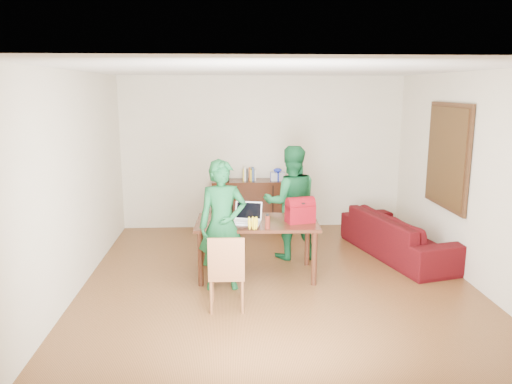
{
  "coord_description": "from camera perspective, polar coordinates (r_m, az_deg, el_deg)",
  "views": [
    {
      "loc": [
        -0.64,
        -6.08,
        2.48
      ],
      "look_at": [
        -0.25,
        0.51,
        1.11
      ],
      "focal_mm": 35.0,
      "sensor_mm": 36.0,
      "label": 1
    }
  ],
  "objects": [
    {
      "name": "room",
      "position": [
        6.35,
        2.54,
        1.1
      ],
      "size": [
        5.2,
        5.7,
        2.9
      ],
      "color": "#4B2E12",
      "rests_on": "ground"
    },
    {
      "name": "red_bag",
      "position": [
        6.57,
        5.07,
        -2.34
      ],
      "size": [
        0.4,
        0.29,
        0.27
      ],
      "primitive_type": "cube",
      "rotation": [
        0.0,
        0.0,
        0.24
      ],
      "color": "maroon",
      "rests_on": "table"
    },
    {
      "name": "person_far",
      "position": [
        7.35,
        4.0,
        -1.2
      ],
      "size": [
        0.84,
        0.66,
        1.68
      ],
      "primitive_type": "imported",
      "rotation": [
        0.0,
        0.0,
        3.18
      ],
      "color": "#145C2F",
      "rests_on": "ground"
    },
    {
      "name": "bottle",
      "position": [
        6.26,
        1.32,
        -3.37
      ],
      "size": [
        0.08,
        0.08,
        0.19
      ],
      "primitive_type": "cylinder",
      "rotation": [
        0.0,
        0.0,
        0.25
      ],
      "color": "#551C13",
      "rests_on": "table"
    },
    {
      "name": "bananas",
      "position": [
        6.23,
        -0.36,
        -4.04
      ],
      "size": [
        0.17,
        0.11,
        0.06
      ],
      "primitive_type": null,
      "rotation": [
        0.0,
        0.0,
        0.02
      ],
      "color": "gold",
      "rests_on": "table"
    },
    {
      "name": "person_near",
      "position": [
        6.2,
        -3.85,
        -3.81
      ],
      "size": [
        0.64,
        0.45,
        1.64
      ],
      "primitive_type": "imported",
      "rotation": [
        0.0,
        0.0,
        0.11
      ],
      "color": "#125127",
      "rests_on": "ground"
    },
    {
      "name": "sofa",
      "position": [
        7.83,
        16.12,
        -4.76
      ],
      "size": [
        1.36,
        2.32,
        0.63
      ],
      "primitive_type": "imported",
      "rotation": [
        0.0,
        0.0,
        1.82
      ],
      "color": "#370713",
      "rests_on": "ground"
    },
    {
      "name": "table",
      "position": [
        6.66,
        0.1,
        -4.12
      ],
      "size": [
        1.64,
        0.97,
        0.75
      ],
      "rotation": [
        0.0,
        0.0,
        -0.04
      ],
      "color": "black",
      "rests_on": "ground"
    },
    {
      "name": "laptop",
      "position": [
        6.52,
        -1.11,
        -3.19
      ],
      "size": [
        0.41,
        0.32,
        0.25
      ],
      "rotation": [
        0.0,
        0.0,
        -0.22
      ],
      "color": "white",
      "rests_on": "table"
    },
    {
      "name": "chair",
      "position": [
        5.81,
        -3.33,
        -10.76
      ],
      "size": [
        0.41,
        0.4,
        0.89
      ],
      "rotation": [
        0.0,
        0.0,
        -0.02
      ],
      "color": "brown",
      "rests_on": "ground"
    }
  ]
}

